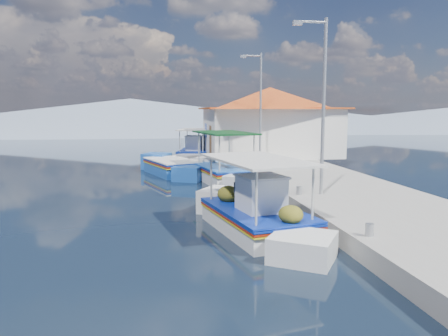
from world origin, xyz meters
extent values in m
plane|color=black|center=(0.00, 0.00, 0.00)|extent=(160.00, 160.00, 0.00)
cube|color=gray|center=(5.90, 6.00, 0.25)|extent=(5.00, 44.00, 0.50)
cylinder|color=#A5A8AD|center=(3.80, -3.00, 0.65)|extent=(0.20, 0.20, 0.30)
cylinder|color=#A5A8AD|center=(3.80, 2.00, 0.65)|extent=(0.20, 0.20, 0.30)
cylinder|color=#A5A8AD|center=(3.80, 8.00, 0.65)|extent=(0.20, 0.20, 0.30)
cylinder|color=#A5A8AD|center=(3.80, 14.00, 0.65)|extent=(0.20, 0.20, 0.30)
cube|color=white|center=(1.67, -0.53, 0.20)|extent=(2.73, 4.21, 0.85)
cube|color=white|center=(2.20, 1.99, 0.30)|extent=(1.96, 1.96, 0.94)
cube|color=white|center=(1.16, -2.98, 0.20)|extent=(1.91, 1.91, 0.81)
cube|color=navy|center=(1.67, -0.53, 0.59)|extent=(2.82, 4.34, 0.05)
cube|color=#98210D|center=(1.67, -0.53, 0.52)|extent=(2.82, 4.34, 0.04)
cube|color=yellow|center=(1.67, -0.53, 0.46)|extent=(2.82, 4.34, 0.04)
cube|color=navy|center=(1.67, -0.53, 0.65)|extent=(2.83, 4.31, 0.04)
cube|color=brown|center=(1.67, -0.53, 0.63)|extent=(2.56, 4.11, 0.04)
cube|color=white|center=(1.62, -0.80, 1.12)|extent=(1.30, 1.36, 0.99)
cube|color=silver|center=(1.62, -0.80, 1.63)|extent=(1.42, 1.47, 0.05)
cylinder|color=beige|center=(1.24, 1.23, 1.34)|extent=(0.06, 0.06, 1.43)
cylinder|color=beige|center=(2.78, 0.90, 1.34)|extent=(0.06, 0.06, 1.43)
cylinder|color=beige|center=(0.56, -1.97, 1.34)|extent=(0.06, 0.06, 1.43)
cylinder|color=beige|center=(2.11, -2.29, 1.34)|extent=(0.06, 0.06, 1.43)
cube|color=silver|center=(1.67, -0.53, 2.06)|extent=(2.83, 4.23, 0.06)
ellipsoid|color=#4C4F15|center=(1.58, 0.77, 0.88)|extent=(0.68, 0.75, 0.51)
ellipsoid|color=#4C4F15|center=(2.29, 1.08, 0.84)|extent=(0.57, 0.63, 0.43)
ellipsoid|color=#4C4F15|center=(1.51, -2.15, 0.86)|extent=(0.61, 0.67, 0.46)
sphere|color=#F02F07|center=(2.66, -0.19, 1.30)|extent=(0.36, 0.36, 0.36)
cube|color=white|center=(2.13, 8.03, 0.23)|extent=(2.72, 4.14, 0.98)
cube|color=white|center=(2.60, 10.56, 0.35)|extent=(2.06, 2.06, 1.08)
cube|color=white|center=(1.68, 5.58, 0.23)|extent=(2.00, 2.00, 0.93)
cube|color=navy|center=(2.13, 8.03, 0.68)|extent=(2.81, 4.26, 0.06)
cube|color=#98210D|center=(2.13, 8.03, 0.60)|extent=(2.81, 4.26, 0.05)
cube|color=yellow|center=(2.13, 8.03, 0.52)|extent=(2.81, 4.26, 0.04)
cube|color=#1C53AA|center=(2.13, 8.03, 0.75)|extent=(2.82, 4.23, 0.05)
cube|color=brown|center=(2.13, 8.03, 0.72)|extent=(2.55, 4.03, 0.05)
cylinder|color=beige|center=(1.62, 9.76, 1.54)|extent=(0.07, 0.07, 1.65)
cylinder|color=beige|center=(3.24, 9.46, 1.54)|extent=(0.07, 0.07, 1.65)
cylinder|color=beige|center=(1.03, 6.60, 1.54)|extent=(0.07, 0.07, 1.65)
cylinder|color=beige|center=(2.65, 6.30, 1.54)|extent=(0.07, 0.07, 1.65)
cube|color=#0B3816|center=(2.13, 8.03, 2.37)|extent=(2.83, 4.16, 0.07)
cube|color=#1C53AA|center=(-0.32, 10.90, 0.23)|extent=(3.00, 4.05, 1.01)
cube|color=#1C53AA|center=(0.48, 13.19, 0.36)|extent=(1.84, 1.84, 1.12)
cube|color=#1C53AA|center=(-1.09, 8.69, 0.23)|extent=(1.79, 1.79, 0.96)
cube|color=navy|center=(-0.32, 10.90, 0.70)|extent=(3.09, 4.17, 0.06)
cube|color=#98210D|center=(-0.32, 10.90, 0.62)|extent=(3.09, 4.17, 0.05)
cube|color=yellow|center=(-0.32, 10.90, 0.54)|extent=(3.09, 4.17, 0.04)
cube|color=white|center=(-0.32, 10.90, 0.78)|extent=(3.09, 4.14, 0.05)
cube|color=brown|center=(-0.32, 10.90, 0.74)|extent=(2.83, 3.93, 0.05)
cube|color=white|center=(1.54, 17.62, 0.20)|extent=(2.71, 4.02, 0.87)
cube|color=white|center=(0.97, 20.01, 0.31)|extent=(1.90, 1.90, 0.96)
cube|color=white|center=(2.08, 15.31, 0.20)|extent=(1.85, 1.85, 0.82)
cube|color=navy|center=(1.54, 17.62, 0.60)|extent=(2.79, 4.14, 0.05)
cube|color=#98210D|center=(1.54, 17.62, 0.53)|extent=(2.79, 4.14, 0.05)
cube|color=yellow|center=(1.54, 17.62, 0.47)|extent=(2.79, 4.14, 0.04)
cube|color=navy|center=(1.54, 17.62, 0.67)|extent=(2.80, 4.11, 0.05)
cube|color=brown|center=(1.54, 17.62, 0.64)|extent=(2.55, 3.92, 0.05)
cube|color=white|center=(1.60, 17.36, 1.14)|extent=(1.30, 1.40, 1.00)
cube|color=silver|center=(1.60, 17.36, 1.66)|extent=(1.41, 1.51, 0.05)
cylinder|color=beige|center=(0.44, 18.95, 1.37)|extent=(0.06, 0.06, 1.46)
cylinder|color=beige|center=(1.93, 19.30, 1.37)|extent=(0.06, 0.06, 1.46)
cylinder|color=beige|center=(1.15, 15.94, 1.37)|extent=(0.06, 0.06, 1.46)
cylinder|color=beige|center=(2.64, 16.29, 1.37)|extent=(0.06, 0.06, 1.46)
cube|color=silver|center=(1.54, 17.62, 2.10)|extent=(2.80, 4.04, 0.06)
cube|color=white|center=(6.20, 15.00, 2.00)|extent=(8.00, 6.00, 3.00)
cube|color=#AA3217|center=(6.20, 15.00, 3.55)|extent=(8.64, 6.48, 0.10)
pyramid|color=#AA3217|center=(6.20, 15.00, 4.20)|extent=(10.49, 10.49, 1.40)
cube|color=brown|center=(2.22, 14.00, 1.50)|extent=(0.06, 1.00, 2.00)
cube|color=navy|center=(2.22, 16.50, 2.10)|extent=(0.06, 1.20, 0.90)
cylinder|color=#A5A8AD|center=(4.60, 2.00, 3.50)|extent=(0.12, 0.12, 6.00)
cylinder|color=#A5A8AD|center=(4.10, 2.00, 6.35)|extent=(1.00, 0.08, 0.08)
cube|color=#A5A8AD|center=(3.60, 2.00, 6.30)|extent=(0.30, 0.14, 0.14)
cylinder|color=#A5A8AD|center=(4.60, 11.00, 3.50)|extent=(0.12, 0.12, 6.00)
cylinder|color=#A5A8AD|center=(4.10, 11.00, 6.35)|extent=(1.00, 0.08, 0.08)
cube|color=#A5A8AD|center=(3.60, 11.00, 6.30)|extent=(0.30, 0.14, 0.14)
cone|color=gray|center=(-5.00, 56.00, 2.45)|extent=(96.00, 96.00, 5.50)
cone|color=gray|center=(25.00, 56.00, 1.60)|extent=(76.80, 76.80, 3.80)
camera|label=1|loc=(-1.10, -12.06, 3.44)|focal=34.23mm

